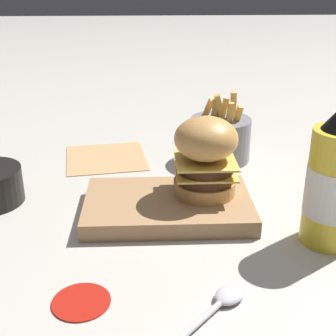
{
  "coord_description": "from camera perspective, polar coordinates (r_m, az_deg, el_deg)",
  "views": [
    {
      "loc": [
        -0.05,
        -0.65,
        0.35
      ],
      "look_at": [
        -0.03,
        -0.02,
        0.08
      ],
      "focal_mm": 50.0,
      "sensor_mm": 36.0,
      "label": 1
    }
  ],
  "objects": [
    {
      "name": "spoon",
      "position": [
        0.54,
        6.35,
        -16.05
      ],
      "size": [
        0.12,
        0.13,
        0.01
      ],
      "rotation": [
        0.0,
        0.0,
        0.83
      ],
      "color": "silver",
      "rests_on": "ground_plane"
    },
    {
      "name": "burger",
      "position": [
        0.7,
        4.64,
        1.35
      ],
      "size": [
        0.1,
        0.1,
        0.12
      ],
      "color": "tan",
      "rests_on": "serving_board"
    },
    {
      "name": "serving_board",
      "position": [
        0.71,
        -0.0,
        -4.64
      ],
      "size": [
        0.25,
        0.16,
        0.03
      ],
      "color": "#A37A51",
      "rests_on": "ground_plane"
    },
    {
      "name": "ketchup_bottle",
      "position": [
        0.65,
        19.68,
        -1.72
      ],
      "size": [
        0.08,
        0.08,
        0.2
      ],
      "color": "yellow",
      "rests_on": "ground_plane"
    },
    {
      "name": "fries_basket",
      "position": [
        0.91,
        6.38,
        3.64
      ],
      "size": [
        0.12,
        0.12,
        0.13
      ],
      "color": "slate",
      "rests_on": "ground_plane"
    },
    {
      "name": "ketchup_puddle",
      "position": [
        0.56,
        -10.53,
        -15.66
      ],
      "size": [
        0.07,
        0.07,
        0.0
      ],
      "color": "#B21E14",
      "rests_on": "ground_plane"
    },
    {
      "name": "parchment_square",
      "position": [
        0.93,
        -7.56,
        1.27
      ],
      "size": [
        0.17,
        0.17,
        0.0
      ],
      "color": "tan",
      "rests_on": "ground_plane"
    },
    {
      "name": "ground_plane",
      "position": [
        0.74,
        2.02,
        -4.86
      ],
      "size": [
        6.0,
        6.0,
        0.0
      ],
      "primitive_type": "plane",
      "color": "#B7B2A8"
    }
  ]
}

